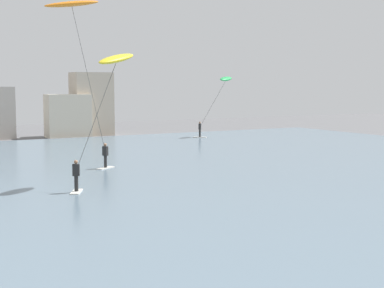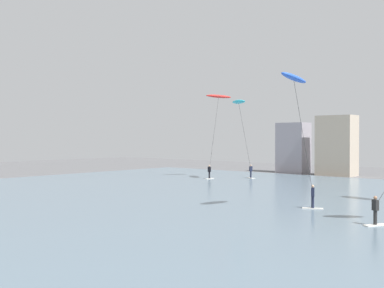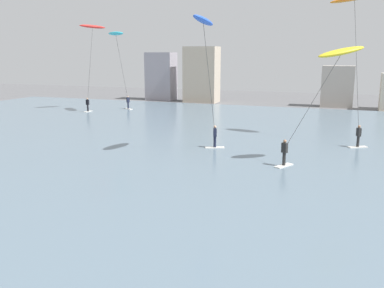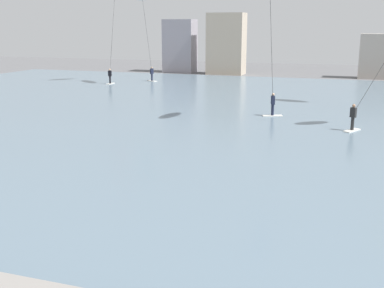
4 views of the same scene
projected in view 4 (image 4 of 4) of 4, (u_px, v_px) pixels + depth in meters
name	position (u px, v px, depth m)	size (l,w,h in m)	color
water_bay	(312.00, 118.00, 34.01)	(84.00, 52.00, 0.10)	slate
far_shore_buildings	(310.00, 50.00, 60.71)	(39.86, 4.05, 7.90)	gray
kitesurfer_blue	(270.00, 2.00, 30.69)	(1.46, 4.48, 9.20)	silver
kitesurfer_cyan	(143.00, 4.00, 50.88)	(3.52, 5.40, 9.24)	silver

